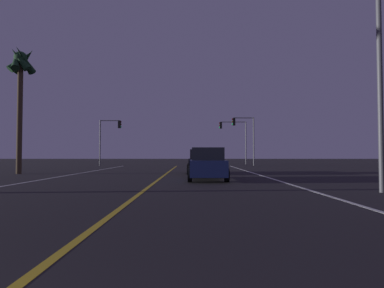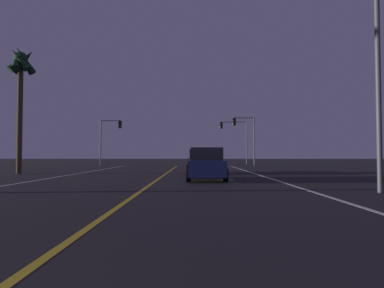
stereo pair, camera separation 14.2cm
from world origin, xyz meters
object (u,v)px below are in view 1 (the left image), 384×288
Objects in this scene: traffic_light_near_right at (244,130)px; traffic_light_near_left at (110,132)px; car_ahead_far at (202,162)px; car_lead_same_lane at (207,164)px; traffic_light_far_right at (233,133)px; palm_tree_left_mid at (21,72)px; street_lamp_right_near at (362,40)px.

traffic_light_near_left is at bearing 0.00° from traffic_light_near_right.
car_ahead_far and car_lead_same_lane have the same top height.
traffic_light_far_right is 0.65× the size of palm_tree_left_mid.
car_ahead_far is 1.00× the size of car_lead_same_lane.
street_lamp_right_near reaches higher than traffic_light_near_right.
palm_tree_left_mid is (-18.17, 10.90, 1.67)m from street_lamp_right_near.
traffic_light_near_left reaches higher than car_lead_same_lane.
traffic_light_near_left is at bearing 19.75° from traffic_light_far_right.
car_lead_same_lane is (0.13, -5.84, 0.00)m from car_ahead_far.
car_lead_same_lane is 0.48× the size of palm_tree_left_mid.
car_ahead_far is 0.79× the size of traffic_light_near_left.
traffic_light_far_right is 0.67× the size of street_lamp_right_near.
traffic_light_far_right reaches higher than car_ahead_far.
traffic_light_near_right is at bearing -19.81° from car_ahead_far.
street_lamp_right_near reaches higher than traffic_light_far_right.
street_lamp_right_near is (5.34, -5.53, 4.65)m from car_lead_same_lane.
traffic_light_far_right is at bearing -89.04° from street_lamp_right_near.
palm_tree_left_mid is at bearing -98.44° from traffic_light_near_left.
car_lead_same_lane is at bearing -22.73° from palm_tree_left_mid.
traffic_light_near_right is at bearing 95.46° from traffic_light_far_right.
traffic_light_near_left is 0.61× the size of palm_tree_left_mid.
traffic_light_near_left is (-10.51, 21.00, 3.18)m from car_lead_same_lane.
palm_tree_left_mid is at bearing 92.09° from car_ahead_far.
street_lamp_right_near is at bearing 90.02° from traffic_light_near_right.
car_lead_same_lane is 8.98m from street_lamp_right_near.
street_lamp_right_near is at bearing -135.98° from car_lead_same_lane.
car_ahead_far is 21.53m from traffic_light_far_right.
traffic_light_far_right is at bearing -84.54° from traffic_light_near_right.
car_lead_same_lane is 23.70m from traffic_light_near_left.
traffic_light_far_right is (4.94, 20.67, 3.51)m from car_ahead_far.
car_ahead_far is 18.65m from traffic_light_near_left.
palm_tree_left_mid reaches higher than traffic_light_far_right.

